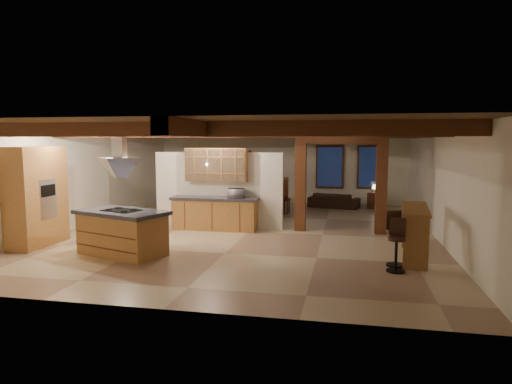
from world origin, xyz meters
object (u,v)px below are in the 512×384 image
at_px(bar_counter, 415,224).
at_px(dining_table, 257,206).
at_px(sofa, 334,200).
at_px(kitchen_island, 122,232).

bearing_deg(bar_counter, dining_table, 133.00).
height_order(sofa, bar_counter, bar_counter).
distance_m(kitchen_island, bar_counter, 6.44).
relative_size(dining_table, bar_counter, 0.87).
xyz_separation_m(sofa, bar_counter, (1.94, -7.20, 0.48)).
distance_m(dining_table, bar_counter, 6.53).
relative_size(kitchen_island, dining_table, 1.22).
relative_size(kitchen_island, bar_counter, 1.05).
bearing_deg(sofa, bar_counter, 117.35).
bearing_deg(dining_table, kitchen_island, -102.66).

